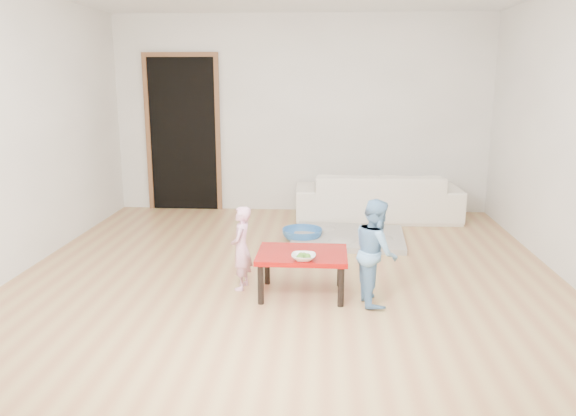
# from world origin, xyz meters

# --- Properties ---
(floor) EXTENTS (5.00, 5.00, 0.01)m
(floor) POSITION_xyz_m (0.00, 0.00, 0.00)
(floor) COLOR #B37A4C
(floor) RESTS_ON ground
(back_wall) EXTENTS (5.00, 0.02, 2.60)m
(back_wall) POSITION_xyz_m (0.00, 2.50, 1.30)
(back_wall) COLOR white
(back_wall) RESTS_ON floor
(left_wall) EXTENTS (0.02, 5.00, 2.60)m
(left_wall) POSITION_xyz_m (-2.50, 0.00, 1.30)
(left_wall) COLOR white
(left_wall) RESTS_ON floor
(right_wall) EXTENTS (0.02, 5.00, 2.60)m
(right_wall) POSITION_xyz_m (2.50, 0.00, 1.30)
(right_wall) COLOR white
(right_wall) RESTS_ON floor
(doorway) EXTENTS (1.02, 0.08, 2.11)m
(doorway) POSITION_xyz_m (-1.60, 2.48, 1.02)
(doorway) COLOR brown
(doorway) RESTS_ON back_wall
(sofa) EXTENTS (2.10, 0.88, 0.61)m
(sofa) POSITION_xyz_m (1.00, 2.05, 0.30)
(sofa) COLOR white
(sofa) RESTS_ON floor
(cushion) EXTENTS (0.48, 0.45, 0.11)m
(cushion) POSITION_xyz_m (0.67, 1.86, 0.45)
(cushion) COLOR orange
(cushion) RESTS_ON sofa
(red_table) EXTENTS (0.75, 0.56, 0.37)m
(red_table) POSITION_xyz_m (0.15, -0.62, 0.19)
(red_table) COLOR #930908
(red_table) RESTS_ON floor
(bowl) EXTENTS (0.19, 0.19, 0.05)m
(bowl) POSITION_xyz_m (0.16, -0.81, 0.39)
(bowl) COLOR white
(bowl) RESTS_ON red_table
(broccoli) EXTENTS (0.12, 0.12, 0.06)m
(broccoli) POSITION_xyz_m (0.16, -0.81, 0.40)
(broccoli) COLOR #2D5919
(broccoli) RESTS_ON red_table
(child_pink) EXTENTS (0.20, 0.28, 0.73)m
(child_pink) POSITION_xyz_m (-0.38, -0.51, 0.36)
(child_pink) COLOR #DB6499
(child_pink) RESTS_ON floor
(child_blue) EXTENTS (0.38, 0.46, 0.86)m
(child_blue) POSITION_xyz_m (0.74, -0.74, 0.43)
(child_blue) COLOR #5D9FD9
(child_blue) RESTS_ON floor
(basin) EXTENTS (0.45, 0.45, 0.14)m
(basin) POSITION_xyz_m (0.08, 0.97, 0.07)
(basin) COLOR #2E67AE
(basin) RESTS_ON floor
(blanket) EXTENTS (1.29, 1.10, 0.06)m
(blanket) POSITION_xyz_m (0.60, 1.05, 0.03)
(blanket) COLOR #A69E92
(blanket) RESTS_ON floor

